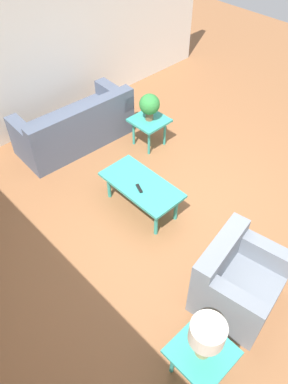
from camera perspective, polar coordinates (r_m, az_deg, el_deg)
ground_plane at (r=5.19m, az=5.19°, el=-2.99°), size 14.00×14.00×0.00m
wall_right at (r=6.40m, az=-15.94°, el=20.62°), size 0.12×7.20×2.70m
sofa at (r=6.21m, az=-10.35°, el=9.69°), size 0.90×1.90×0.81m
armchair at (r=4.23m, az=13.89°, el=-13.09°), size 0.91×0.99×0.83m
coffee_table at (r=4.93m, az=-0.40°, el=0.84°), size 1.12×0.56×0.45m
side_table_plant at (r=6.03m, az=0.81°, el=10.44°), size 0.53×0.53×0.49m
side_table_lamp at (r=3.73m, az=8.75°, el=-23.29°), size 0.53×0.53×0.49m
potted_plant at (r=5.84m, az=0.84°, el=13.12°), size 0.32×0.32×0.43m
table_lamp at (r=3.36m, az=9.54°, el=-20.76°), size 0.31×0.31×0.49m
remote_control at (r=4.82m, az=-0.74°, el=0.56°), size 0.16×0.10×0.02m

